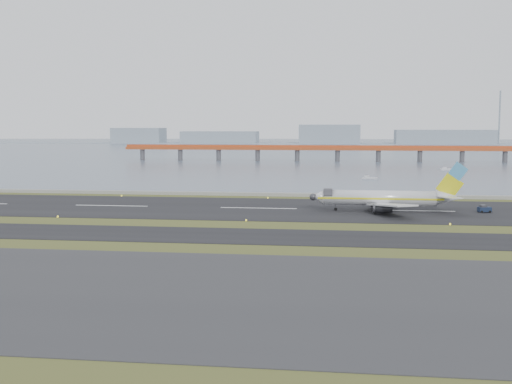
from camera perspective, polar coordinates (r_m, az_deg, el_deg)
ground at (r=138.44m, az=-1.32°, el=-3.08°), size 1000.00×1000.00×0.00m
apron_strip at (r=85.58m, az=-6.94°, el=-8.80°), size 1000.00×50.00×0.10m
taxiway_strip at (r=126.75m, az=-2.14°, el=-3.90°), size 1000.00×18.00×0.10m
runway_strip at (r=167.85m, az=0.22°, el=-1.46°), size 1000.00×45.00×0.10m
seawall at (r=197.39m, az=1.30°, el=-0.21°), size 1000.00×2.50×1.00m
bay_water at (r=595.90m, az=5.37°, el=3.87°), size 1400.00×800.00×1.30m
red_pier at (r=385.42m, az=7.26°, el=3.79°), size 260.00×5.00×10.20m
far_shoreline at (r=755.34m, az=6.83°, el=4.76°), size 1400.00×80.00×60.50m
airliner at (r=164.45m, az=11.47°, el=-0.54°), size 38.52×32.89×12.80m
pushback_tug at (r=169.37m, az=19.62°, el=-1.43°), size 3.42×2.44×1.98m
workboat_near at (r=262.28m, az=10.05°, el=1.23°), size 6.26×3.41×1.45m
workboat_far at (r=321.34m, az=16.59°, el=1.95°), size 6.72×2.39×1.61m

